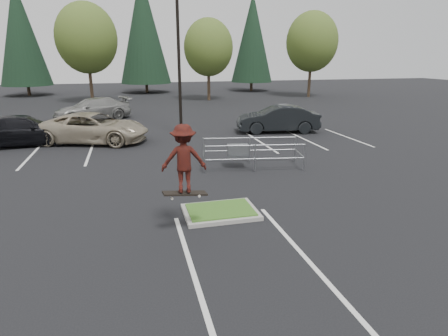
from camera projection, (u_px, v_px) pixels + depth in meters
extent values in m
plane|color=black|center=(220.00, 214.00, 11.36)|extent=(120.00, 120.00, 0.00)
cube|color=#98968D|center=(220.00, 212.00, 11.34)|extent=(2.20, 1.60, 0.12)
cube|color=#25561B|center=(220.00, 210.00, 11.32)|extent=(1.95, 1.35, 0.05)
cube|color=silver|center=(90.00, 152.00, 18.65)|extent=(0.12, 5.20, 0.01)
cube|color=silver|center=(31.00, 155.00, 18.01)|extent=(0.12, 5.20, 0.01)
cube|color=silver|center=(261.00, 142.00, 20.77)|extent=(0.12, 5.20, 0.01)
cube|color=silver|center=(305.00, 140.00, 21.41)|extent=(0.12, 5.20, 0.01)
cube|color=silver|center=(347.00, 137.00, 22.04)|extent=(0.12, 5.20, 0.01)
cube|color=silver|center=(193.00, 273.00, 8.25)|extent=(0.12, 6.00, 0.01)
cube|color=silver|center=(305.00, 258.00, 8.89)|extent=(0.12, 6.00, 0.01)
cube|color=#98968D|center=(181.00, 133.00, 22.57)|extent=(0.60, 0.60, 0.30)
cylinder|color=black|center=(179.00, 48.00, 21.17)|extent=(0.18, 0.18, 10.00)
cylinder|color=#38281C|center=(91.00, 85.00, 37.75)|extent=(0.32, 0.32, 3.50)
ellipsoid|color=#395A21|center=(86.00, 38.00, 36.45)|extent=(5.89, 5.89, 6.77)
sphere|color=#395A21|center=(93.00, 46.00, 36.53)|extent=(3.68, 3.68, 3.68)
sphere|color=#395A21|center=(82.00, 44.00, 36.86)|extent=(4.05, 4.05, 4.05)
cylinder|color=#38281C|center=(209.00, 86.00, 39.99)|extent=(0.32, 0.32, 3.04)
ellipsoid|color=#395A21|center=(208.00, 47.00, 38.87)|extent=(5.12, 5.12, 5.89)
sphere|color=#395A21|center=(215.00, 54.00, 38.91)|extent=(3.20, 3.20, 3.20)
sphere|color=#395A21|center=(203.00, 52.00, 39.26)|extent=(3.52, 3.52, 3.52)
cylinder|color=#38281C|center=(309.00, 82.00, 43.23)|extent=(0.32, 0.32, 3.42)
ellipsoid|color=#395A21|center=(312.00, 42.00, 41.96)|extent=(5.76, 5.76, 6.62)
sphere|color=#395A21|center=(318.00, 48.00, 42.03)|extent=(3.60, 3.60, 3.60)
sphere|color=#395A21|center=(306.00, 47.00, 42.37)|extent=(3.96, 3.96, 3.96)
cylinder|color=#38281C|center=(29.00, 90.00, 45.01)|extent=(0.36, 0.36, 1.20)
cone|color=black|center=(20.00, 33.00, 43.14)|extent=(5.72, 5.72, 11.80)
cylinder|color=#38281C|center=(147.00, 88.00, 48.78)|extent=(0.36, 0.36, 1.20)
cone|color=black|center=(143.00, 29.00, 46.69)|extent=(6.38, 6.38, 13.30)
cylinder|color=#38281C|center=(251.00, 86.00, 51.15)|extent=(0.36, 0.36, 1.20)
cone|color=black|center=(252.00, 38.00, 49.35)|extent=(5.50, 5.50, 11.30)
cylinder|color=gray|center=(205.00, 159.00, 15.09)|extent=(0.06, 0.06, 1.19)
cylinder|color=gray|center=(203.00, 151.00, 16.47)|extent=(0.06, 0.06, 1.19)
cylinder|color=gray|center=(255.00, 158.00, 15.26)|extent=(0.06, 0.06, 1.19)
cylinder|color=gray|center=(250.00, 150.00, 16.64)|extent=(0.06, 0.06, 1.19)
cylinder|color=gray|center=(304.00, 157.00, 15.42)|extent=(0.06, 0.06, 1.19)
cylinder|color=gray|center=(295.00, 149.00, 16.80)|extent=(0.06, 0.06, 1.19)
cylinder|color=gray|center=(255.00, 159.00, 15.27)|extent=(4.08, 0.73, 0.05)
cylinder|color=gray|center=(255.00, 145.00, 15.10)|extent=(4.08, 0.73, 0.05)
cylinder|color=gray|center=(250.00, 150.00, 16.64)|extent=(4.08, 0.73, 0.05)
cylinder|color=gray|center=(250.00, 138.00, 16.48)|extent=(4.08, 0.73, 0.05)
cube|color=gray|center=(238.00, 151.00, 15.85)|extent=(0.95, 0.67, 0.49)
cube|color=black|center=(185.00, 193.00, 9.82)|extent=(1.19, 0.44, 0.18)
cylinder|color=beige|center=(172.00, 198.00, 9.64)|extent=(0.07, 0.04, 0.07)
cylinder|color=beige|center=(171.00, 195.00, 9.86)|extent=(0.07, 0.04, 0.07)
cylinder|color=beige|center=(199.00, 196.00, 9.81)|extent=(0.07, 0.04, 0.07)
cylinder|color=beige|center=(198.00, 193.00, 10.03)|extent=(0.07, 0.04, 0.07)
imported|color=maroon|center=(184.00, 159.00, 9.55)|extent=(1.22, 0.78, 1.79)
imported|color=tan|center=(92.00, 128.00, 20.51)|extent=(6.44, 4.47, 1.63)
imported|color=black|center=(24.00, 130.00, 19.92)|extent=(5.61, 2.62, 1.58)
imported|color=black|center=(278.00, 119.00, 23.32)|extent=(5.28, 2.63, 1.66)
imported|color=gray|center=(94.00, 109.00, 27.85)|extent=(6.02, 4.18, 1.62)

